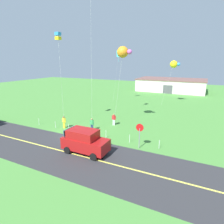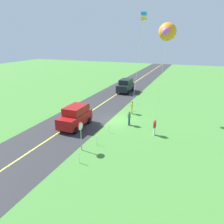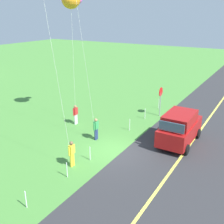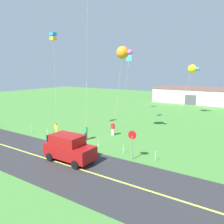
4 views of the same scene
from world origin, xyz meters
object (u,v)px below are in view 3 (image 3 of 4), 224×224
(car_suv_foreground, at_px, (180,127))
(person_child_watcher, at_px, (72,153))
(person_adult_near, at_px, (76,114))
(stop_sign, at_px, (161,96))
(person_adult_companion, at_px, (96,128))

(car_suv_foreground, height_order, person_child_watcher, car_suv_foreground)
(car_suv_foreground, distance_m, person_child_watcher, 7.59)
(car_suv_foreground, xyz_separation_m, person_adult_near, (-0.93, 8.24, -0.29))
(car_suv_foreground, bearing_deg, person_child_watcher, 144.62)
(car_suv_foreground, relative_size, person_adult_near, 2.75)
(stop_sign, xyz_separation_m, person_child_watcher, (-10.51, 1.28, -0.94))
(person_child_watcher, bearing_deg, car_suv_foreground, 172.65)
(person_adult_near, xyz_separation_m, person_adult_companion, (-1.55, -3.04, 0.00))
(person_adult_near, height_order, person_child_watcher, same)
(person_adult_near, relative_size, person_child_watcher, 1.00)
(stop_sign, distance_m, person_adult_near, 7.40)
(car_suv_foreground, bearing_deg, stop_sign, 35.75)
(person_adult_companion, xyz_separation_m, person_child_watcher, (-3.70, -0.81, 0.00))
(person_adult_companion, bearing_deg, person_adult_near, -65.23)
(person_child_watcher, bearing_deg, person_adult_companion, -139.64)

